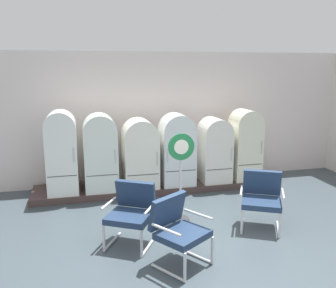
# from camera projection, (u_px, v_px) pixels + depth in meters

# --- Properties ---
(ground) EXTENTS (12.00, 10.00, 0.05)m
(ground) POSITION_uv_depth(u_px,v_px,m) (204.00, 261.00, 5.04)
(ground) COLOR #3A454C
(back_wall) EXTENTS (11.76, 0.12, 2.92)m
(back_wall) POSITION_uv_depth(u_px,v_px,m) (152.00, 118.00, 8.20)
(back_wall) COLOR silver
(back_wall) RESTS_ON ground
(display_plinth) EXTENTS (5.20, 0.95, 0.13)m
(display_plinth) POSITION_uv_depth(u_px,v_px,m) (158.00, 186.00, 7.89)
(display_plinth) COLOR #463432
(display_plinth) RESTS_ON ground
(refrigerator_0) EXTENTS (0.59, 0.70, 1.64)m
(refrigerator_0) POSITION_uv_depth(u_px,v_px,m) (61.00, 150.00, 7.15)
(refrigerator_0) COLOR white
(refrigerator_0) RESTS_ON display_plinth
(refrigerator_1) EXTENTS (0.66, 0.69, 1.55)m
(refrigerator_1) POSITION_uv_depth(u_px,v_px,m) (100.00, 150.00, 7.33)
(refrigerator_1) COLOR silver
(refrigerator_1) RESTS_ON display_plinth
(refrigerator_2) EXTENTS (0.70, 0.71, 1.42)m
(refrigerator_2) POSITION_uv_depth(u_px,v_px,m) (140.00, 151.00, 7.54)
(refrigerator_2) COLOR silver
(refrigerator_2) RESTS_ON display_plinth
(refrigerator_3) EXTENTS (0.69, 0.66, 1.51)m
(refrigerator_3) POSITION_uv_depth(u_px,v_px,m) (177.00, 147.00, 7.69)
(refrigerator_3) COLOR silver
(refrigerator_3) RESTS_ON display_plinth
(refrigerator_4) EXTENTS (0.63, 0.69, 1.39)m
(refrigerator_4) POSITION_uv_depth(u_px,v_px,m) (215.00, 148.00, 7.91)
(refrigerator_4) COLOR silver
(refrigerator_4) RESTS_ON display_plinth
(refrigerator_5) EXTENTS (0.60, 0.63, 1.55)m
(refrigerator_5) POSITION_uv_depth(u_px,v_px,m) (245.00, 143.00, 8.03)
(refrigerator_5) COLOR silver
(refrigerator_5) RESTS_ON display_plinth
(armchair_left) EXTENTS (0.86, 0.87, 0.93)m
(armchair_left) POSITION_uv_depth(u_px,v_px,m) (131.00, 210.00, 5.40)
(armchair_left) COLOR silver
(armchair_left) RESTS_ON ground
(armchair_right) EXTENTS (0.85, 0.86, 0.93)m
(armchair_right) POSITION_uv_depth(u_px,v_px,m) (262.00, 196.00, 5.96)
(armchair_right) COLOR silver
(armchair_right) RESTS_ON ground
(armchair_center) EXTENTS (0.87, 0.88, 0.93)m
(armchair_center) POSITION_uv_depth(u_px,v_px,m) (178.00, 227.00, 4.83)
(armchair_center) COLOR silver
(armchair_center) RESTS_ON ground
(sign_stand) EXTENTS (0.45, 0.32, 1.53)m
(sign_stand) POSITION_uv_depth(u_px,v_px,m) (181.00, 179.00, 6.14)
(sign_stand) COLOR #2D2D30
(sign_stand) RESTS_ON ground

